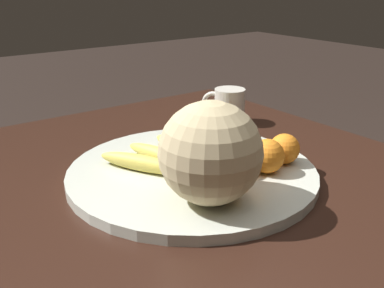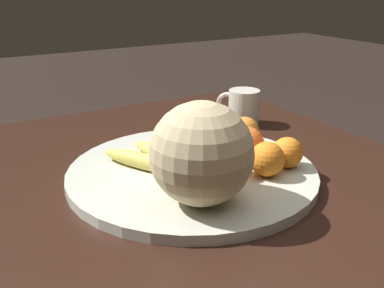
# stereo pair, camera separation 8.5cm
# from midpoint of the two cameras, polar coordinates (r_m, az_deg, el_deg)

# --- Properties ---
(kitchen_table) EXTENTS (1.23, 0.93, 0.70)m
(kitchen_table) POSITION_cam_midpoint_polar(r_m,az_deg,el_deg) (0.87, 6.04, -11.95)
(kitchen_table) COLOR black
(kitchen_table) RESTS_ON ground_plane
(fruit_bowl) EXTENTS (0.48, 0.48, 0.02)m
(fruit_bowl) POSITION_cam_midpoint_polar(r_m,az_deg,el_deg) (0.87, 2.79, -3.65)
(fruit_bowl) COLOR beige
(fruit_bowl) RESTS_ON kitchen_table
(melon) EXTENTS (0.17, 0.17, 0.17)m
(melon) POSITION_cam_midpoint_polar(r_m,az_deg,el_deg) (0.71, 4.62, -1.28)
(melon) COLOR #C6B284
(melon) RESTS_ON fruit_bowl
(banana_bunch) EXTENTS (0.20, 0.32, 0.03)m
(banana_bunch) POSITION_cam_midpoint_polar(r_m,az_deg,el_deg) (0.91, 1.96, -0.84)
(banana_bunch) COLOR #473819
(banana_bunch) RESTS_ON fruit_bowl
(orange_front_left) EXTENTS (0.07, 0.07, 0.07)m
(orange_front_left) POSITION_cam_midpoint_polar(r_m,az_deg,el_deg) (0.91, 9.68, -0.01)
(orange_front_left) COLOR orange
(orange_front_left) RESTS_ON fruit_bowl
(orange_front_right) EXTENTS (0.07, 0.07, 0.07)m
(orange_front_right) POSITION_cam_midpoint_polar(r_m,az_deg,el_deg) (0.84, 12.38, -1.95)
(orange_front_right) COLOR orange
(orange_front_right) RESTS_ON fruit_bowl
(orange_mid_center) EXTENTS (0.06, 0.06, 0.06)m
(orange_mid_center) POSITION_cam_midpoint_polar(r_m,az_deg,el_deg) (0.99, 9.15, 1.60)
(orange_mid_center) COLOR orange
(orange_mid_center) RESTS_ON fruit_bowl
(orange_back_left) EXTENTS (0.07, 0.07, 0.07)m
(orange_back_left) POSITION_cam_midpoint_polar(r_m,az_deg,el_deg) (0.83, 7.19, -1.96)
(orange_back_left) COLOR orange
(orange_back_left) RESTS_ON fruit_bowl
(orange_back_right) EXTENTS (0.06, 0.06, 0.06)m
(orange_back_right) POSITION_cam_midpoint_polar(r_m,az_deg,el_deg) (0.89, 14.71, -1.10)
(orange_back_right) COLOR orange
(orange_back_right) RESTS_ON fruit_bowl
(orange_top_small) EXTENTS (0.06, 0.06, 0.06)m
(orange_top_small) POSITION_cam_midpoint_polar(r_m,az_deg,el_deg) (0.95, 6.88, 0.73)
(orange_top_small) COLOR orange
(orange_top_small) RESTS_ON fruit_bowl
(ceramic_mug) EXTENTS (0.10, 0.09, 0.09)m
(ceramic_mug) POSITION_cam_midpoint_polar(r_m,az_deg,el_deg) (1.18, 8.50, 4.64)
(ceramic_mug) COLOR beige
(ceramic_mug) RESTS_ON kitchen_table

